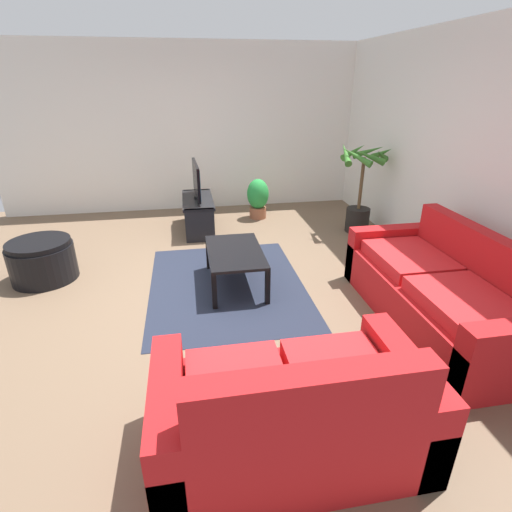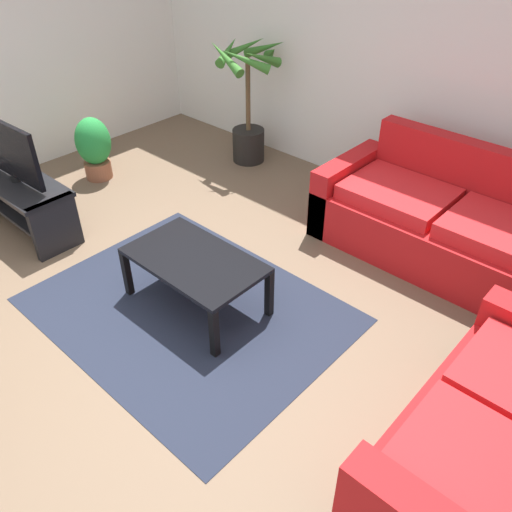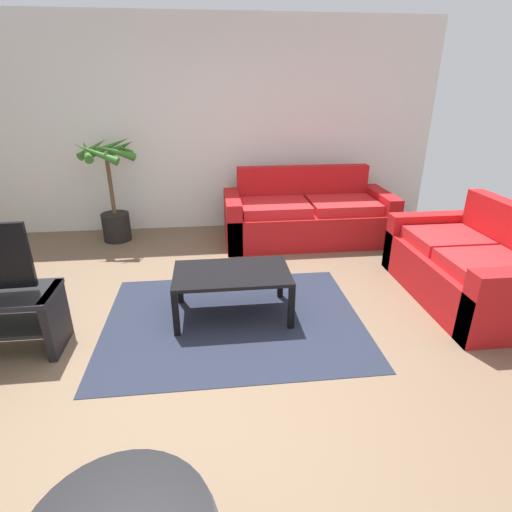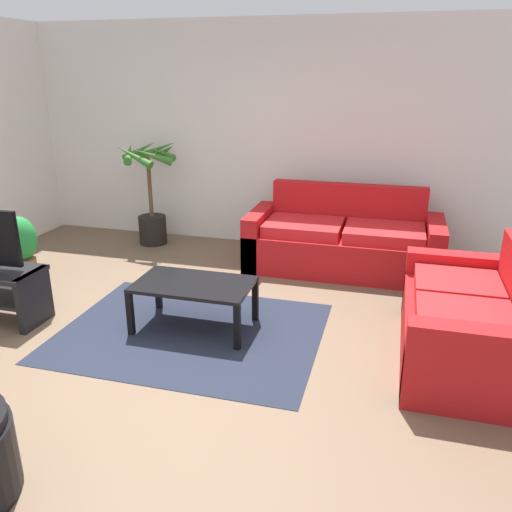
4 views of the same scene
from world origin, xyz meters
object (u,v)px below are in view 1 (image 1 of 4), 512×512
object	(u,v)px
couch_loveseat	(291,414)
tv_stand	(198,209)
tv	(197,180)
couch_main	(439,294)
potted_palm	(361,192)
ottoman	(42,260)
coffee_table	(235,255)
potted_plant_small	(258,197)

from	to	relation	value
couch_loveseat	tv_stand	xyz separation A→B (m)	(-4.10, -0.38, 0.02)
tv	couch_main	bearing A→B (deg)	35.34
potted_palm	ottoman	size ratio (longest dim) A/B	1.83
couch_loveseat	coffee_table	distance (m)	2.22
couch_loveseat	potted_plant_small	world-z (taller)	couch_loveseat
ottoman	potted_plant_small	bearing A→B (deg)	121.69
coffee_table	ottoman	xyz separation A→B (m)	(-0.53, -2.16, -0.13)
tv_stand	ottoman	size ratio (longest dim) A/B	1.54
couch_main	potted_plant_small	bearing A→B (deg)	-161.71
couch_loveseat	tv	distance (m)	4.15
potted_palm	ottoman	bearing A→B (deg)	-78.53
coffee_table	couch_main	bearing A→B (deg)	58.74
tv_stand	potted_plant_small	size ratio (longest dim) A/B	1.68
tv_stand	potted_plant_small	xyz separation A→B (m)	(-0.39, 0.99, 0.03)
couch_loveseat	tv	bearing A→B (deg)	-174.69
potted_plant_small	potted_palm	bearing A→B (deg)	57.00
potted_palm	ottoman	distance (m)	4.30
tv_stand	ottoman	distance (m)	2.28
couch_loveseat	potted_palm	world-z (taller)	potted_palm
coffee_table	potted_palm	xyz separation A→B (m)	(-1.38, 2.04, 0.24)
tv_stand	couch_loveseat	bearing A→B (deg)	5.36
tv_stand	potted_palm	size ratio (longest dim) A/B	0.84
ottoman	potted_palm	bearing A→B (deg)	101.47
tv_stand	tv	distance (m)	0.45
couch_main	potted_palm	world-z (taller)	potted_palm
couch_loveseat	potted_plant_small	xyz separation A→B (m)	(-4.49, 0.61, 0.05)
tv	couch_loveseat	bearing A→B (deg)	5.31
couch_main	tv_stand	world-z (taller)	couch_main
couch_main	potted_palm	bearing A→B (deg)	173.79
tv	potted_plant_small	world-z (taller)	tv
coffee_table	ottoman	distance (m)	2.22
potted_plant_small	tv	bearing A→B (deg)	-68.49
tv	coffee_table	distance (m)	1.95
coffee_table	ottoman	size ratio (longest dim) A/B	1.39
potted_plant_small	coffee_table	bearing A→B (deg)	-16.37
ottoman	tv	bearing A→B (deg)	126.42
couch_loveseat	tv	size ratio (longest dim) A/B	1.85
potted_palm	ottoman	world-z (taller)	potted_palm
tv	potted_palm	xyz separation A→B (m)	(0.50, 2.36, -0.16)
couch_loveseat	tv	world-z (taller)	tv
coffee_table	potted_palm	world-z (taller)	potted_palm
couch_main	coffee_table	size ratio (longest dim) A/B	2.12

